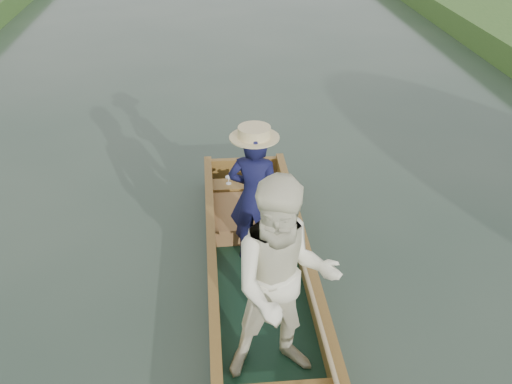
{
  "coord_description": "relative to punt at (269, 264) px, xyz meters",
  "views": [
    {
      "loc": [
        -0.49,
        -4.69,
        4.1
      ],
      "look_at": [
        0.0,
        0.6,
        0.95
      ],
      "focal_mm": 40.0,
      "sensor_mm": 36.0,
      "label": 1
    }
  ],
  "objects": [
    {
      "name": "punt",
      "position": [
        0.0,
        0.0,
        0.0
      ],
      "size": [
        1.13,
        5.0,
        2.04
      ],
      "color": "black",
      "rests_on": "ground"
    },
    {
      "name": "ground",
      "position": [
        -0.03,
        0.37,
        -0.72
      ],
      "size": [
        120.0,
        120.0,
        0.0
      ],
      "primitive_type": "plane",
      "color": "#283D30",
      "rests_on": "ground"
    }
  ]
}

